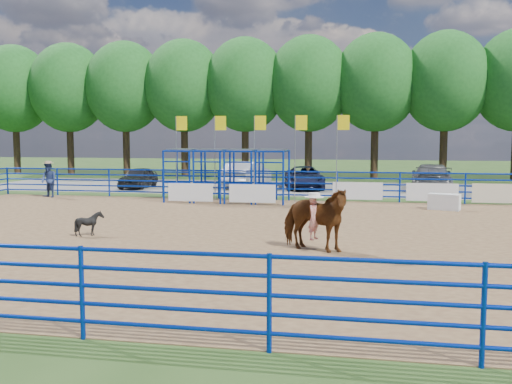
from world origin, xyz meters
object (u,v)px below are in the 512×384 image
car_b (247,174)px  horse_and_rider (314,217)px  spectator_cowboy (49,179)px  car_d (431,177)px  announcer_table (444,202)px  car_c (304,178)px  car_a (138,177)px  calf (89,223)px

car_b → horse_and_rider: bearing=115.6°
spectator_cowboy → car_d: bearing=21.0°
announcer_table → car_c: car_c is taller
car_a → calf: bearing=-74.2°
calf → car_c: size_ratio=0.16×
car_b → car_d: size_ratio=0.91×
horse_and_rider → calf: (-7.30, 1.06, -0.54)m
car_a → car_c: car_c is taller
spectator_cowboy → car_b: bearing=41.1°
car_c → car_d: size_ratio=0.90×
calf → car_d: car_d is taller
horse_and_rider → car_b: bearing=107.2°
horse_and_rider → spectator_cowboy: (-14.85, 11.34, -0.00)m
car_a → car_c: (10.16, 1.37, 0.03)m
car_c → calf: bearing=-115.6°
horse_and_rider → car_d: size_ratio=0.43×
calf → car_b: (1.37, 18.08, 0.41)m
calf → car_a: bearing=29.0°
announcer_table → car_b: size_ratio=0.26×
calf → announcer_table: bearing=-41.9°
spectator_cowboy → car_c: (12.56, 7.53, -0.27)m
horse_and_rider → car_a: size_ratio=0.62×
horse_and_rider → announcer_table: bearing=64.5°
car_a → car_c: size_ratio=0.78×
spectator_cowboy → announcer_table: bearing=-4.0°
announcer_table → horse_and_rider: bearing=-115.5°
horse_and_rider → car_b: size_ratio=0.47×
car_c → car_d: car_d is taller
car_c → horse_and_rider: bearing=-93.0°
horse_and_rider → car_c: 19.01m
horse_and_rider → calf: size_ratio=2.93×
announcer_table → car_a: car_a is taller
spectator_cowboy → car_a: size_ratio=0.50×
spectator_cowboy → car_a: 6.62m
spectator_cowboy → car_d: spectator_cowboy is taller
announcer_table → spectator_cowboy: size_ratio=0.70×
horse_and_rider → car_a: horse_and_rider is taller
spectator_cowboy → calf: bearing=-53.7°
horse_and_rider → calf: 7.39m
calf → car_c: car_c is taller
announcer_table → car_b: car_b is taller
horse_and_rider → spectator_cowboy: bearing=142.6°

